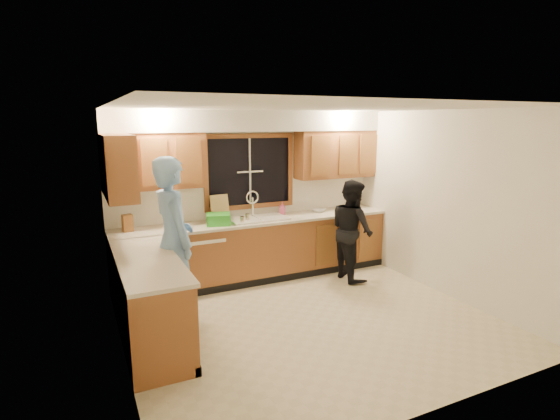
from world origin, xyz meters
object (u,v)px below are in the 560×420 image
at_px(stove, 158,322).
at_px(sink, 257,223).
at_px(knife_block, 128,223).
at_px(dishwasher, 203,260).
at_px(dish_crate, 218,219).
at_px(bowl, 318,211).
at_px(woman, 352,230).
at_px(soap_bottle, 282,208).
at_px(man, 174,240).

bearing_deg(stove, sink, 45.39).
bearing_deg(stove, knife_block, 90.84).
height_order(sink, dishwasher, sink).
distance_m(knife_block, dish_crate, 1.21).
bearing_deg(dishwasher, bowl, 1.94).
bearing_deg(sink, dishwasher, -179.01).
distance_m(woman, soap_bottle, 1.12).
bearing_deg(knife_block, bowl, -11.01).
height_order(man, bowl, man).
distance_m(dishwasher, woman, 2.23).
height_order(woman, knife_block, woman).
bearing_deg(sink, stove, -134.61).
bearing_deg(soap_bottle, dish_crate, -168.50).
bearing_deg(soap_bottle, stove, -139.14).
bearing_deg(woman, dishwasher, 77.83).
xyz_separation_m(stove, bowl, (2.87, 1.88, 0.49)).
xyz_separation_m(sink, man, (-1.42, -0.87, 0.12)).
distance_m(dish_crate, bowl, 1.71).
distance_m(man, woman, 2.72).
xyz_separation_m(knife_block, bowl, (2.90, -0.00, -0.09)).
xyz_separation_m(soap_bottle, bowl, (0.59, -0.10, -0.07)).
distance_m(sink, woman, 1.42).
bearing_deg(woman, stove, 114.92).
relative_size(dishwasher, dish_crate, 2.50).
bearing_deg(soap_bottle, bowl, -9.40).
distance_m(woman, knife_block, 3.18).
bearing_deg(dishwasher, knife_block, 175.98).
bearing_deg(knife_block, sink, -12.63).
xyz_separation_m(man, woman, (2.70, 0.27, -0.23)).
bearing_deg(stove, dish_crate, 56.14).
distance_m(sink, dish_crate, 0.65).
distance_m(dishwasher, stove, 2.04).
bearing_deg(dishwasher, man, -123.72).
bearing_deg(sink, knife_block, 178.31).
xyz_separation_m(man, soap_bottle, (1.90, 1.02, 0.04)).
xyz_separation_m(sink, soap_bottle, (0.48, 0.15, 0.16)).
bearing_deg(dish_crate, stove, -123.86).
height_order(dishwasher, man, man).
height_order(knife_block, bowl, knife_block).
distance_m(woman, bowl, 0.71).
xyz_separation_m(dishwasher, woman, (2.13, -0.59, 0.35)).
xyz_separation_m(sink, bowl, (1.07, 0.05, 0.08)).
relative_size(dishwasher, soap_bottle, 4.11).
relative_size(sink, man, 0.44).
distance_m(dishwasher, bowl, 2.00).
bearing_deg(soap_bottle, sink, -162.82).
relative_size(soap_bottle, bowl, 0.98).
relative_size(stove, man, 0.46).
height_order(dishwasher, bowl, bowl).
height_order(woman, dish_crate, woman).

